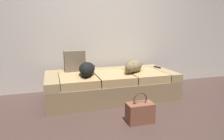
% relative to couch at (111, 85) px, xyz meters
% --- Properties ---
extents(ground_plane, '(10.00, 10.00, 0.00)m').
position_rel_couch_xyz_m(ground_plane, '(0.00, -1.01, -0.21)').
color(ground_plane, '#4B3630').
extents(back_wall, '(6.40, 0.10, 2.80)m').
position_rel_couch_xyz_m(back_wall, '(0.00, 0.68, 1.19)').
color(back_wall, beige).
rests_on(back_wall, ground).
extents(couch, '(2.05, 0.94, 0.42)m').
position_rel_couch_xyz_m(couch, '(0.00, 0.00, 0.00)').
color(couch, '#927753').
rests_on(couch, ground).
extents(dog_dark, '(0.33, 0.57, 0.19)m').
position_rel_couch_xyz_m(dog_dark, '(-0.41, -0.08, 0.31)').
color(dog_dark, black).
rests_on(dog_dark, couch).
extents(dog_tan, '(0.47, 0.51, 0.20)m').
position_rel_couch_xyz_m(dog_tan, '(0.35, -0.08, 0.31)').
color(dog_tan, olive).
rests_on(dog_tan, couch).
extents(tv_remote, '(0.07, 0.16, 0.02)m').
position_rel_couch_xyz_m(tv_remote, '(0.92, 0.13, 0.22)').
color(tv_remote, black).
rests_on(tv_remote, couch).
extents(throw_pillow, '(0.35, 0.15, 0.34)m').
position_rel_couch_xyz_m(throw_pillow, '(-0.55, 0.27, 0.38)').
color(throw_pillow, '#786752').
rests_on(throw_pillow, couch).
extents(handbag, '(0.32, 0.18, 0.38)m').
position_rel_couch_xyz_m(handbag, '(0.07, -0.96, -0.08)').
color(handbag, brown).
rests_on(handbag, ground).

